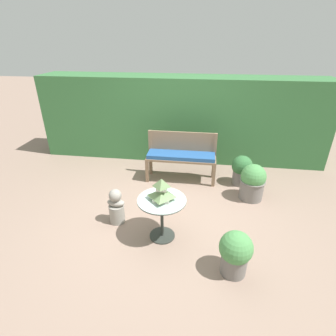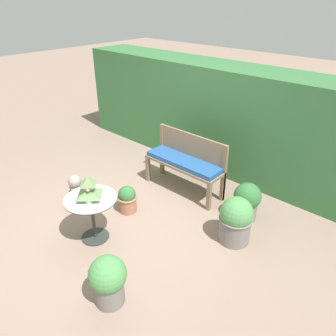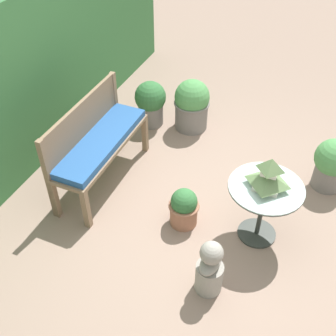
{
  "view_description": "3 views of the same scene",
  "coord_description": "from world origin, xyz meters",
  "px_view_note": "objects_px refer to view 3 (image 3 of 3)",
  "views": [
    {
      "loc": [
        0.53,
        -3.52,
        2.63
      ],
      "look_at": [
        -0.0,
        0.29,
        0.69
      ],
      "focal_mm": 28.0,
      "sensor_mm": 36.0,
      "label": 1
    },
    {
      "loc": [
        3.11,
        -2.47,
        2.97
      ],
      "look_at": [
        0.27,
        0.65,
        0.68
      ],
      "focal_mm": 35.0,
      "sensor_mm": 36.0,
      "label": 2
    },
    {
      "loc": [
        -2.76,
        -0.82,
        3.21
      ],
      "look_at": [
        0.08,
        0.4,
        0.48
      ],
      "focal_mm": 45.0,
      "sensor_mm": 36.0,
      "label": 3
    }
  ],
  "objects_px": {
    "potted_plant_patio_mid": "(332,163)",
    "potted_plant_table_near": "(192,105)",
    "potted_plant_hedge_corner": "(184,208)",
    "potted_plant_path_edge": "(150,102)",
    "garden_bust": "(210,269)",
    "pagoda_birdhouse": "(269,175)",
    "patio_table": "(264,198)",
    "garden_bench": "(101,145)"
  },
  "relations": [
    {
      "from": "potted_plant_table_near",
      "to": "potted_plant_hedge_corner",
      "type": "bearing_deg",
      "value": -161.71
    },
    {
      "from": "patio_table",
      "to": "pagoda_birdhouse",
      "type": "height_order",
      "value": "pagoda_birdhouse"
    },
    {
      "from": "potted_plant_hedge_corner",
      "to": "potted_plant_path_edge",
      "type": "xyz_separation_m",
      "value": [
        1.43,
        1.02,
        0.11
      ]
    },
    {
      "from": "pagoda_birdhouse",
      "to": "potted_plant_path_edge",
      "type": "height_order",
      "value": "pagoda_birdhouse"
    },
    {
      "from": "pagoda_birdhouse",
      "to": "potted_plant_path_edge",
      "type": "distance_m",
      "value": 2.21
    },
    {
      "from": "garden_bench",
      "to": "garden_bust",
      "type": "xyz_separation_m",
      "value": [
        -0.85,
        -1.5,
        -0.22
      ]
    },
    {
      "from": "garden_bust",
      "to": "potted_plant_patio_mid",
      "type": "xyz_separation_m",
      "value": [
        1.73,
        -0.76,
        0.05
      ]
    },
    {
      "from": "potted_plant_path_edge",
      "to": "pagoda_birdhouse",
      "type": "bearing_deg",
      "value": -126.56
    },
    {
      "from": "potted_plant_hedge_corner",
      "to": "potted_plant_path_edge",
      "type": "height_order",
      "value": "potted_plant_path_edge"
    },
    {
      "from": "potted_plant_hedge_corner",
      "to": "potted_plant_patio_mid",
      "type": "distance_m",
      "value": 1.67
    },
    {
      "from": "potted_plant_patio_mid",
      "to": "potted_plant_table_near",
      "type": "distance_m",
      "value": 1.81
    },
    {
      "from": "garden_bust",
      "to": "potted_plant_patio_mid",
      "type": "bearing_deg",
      "value": -19.54
    },
    {
      "from": "potted_plant_patio_mid",
      "to": "pagoda_birdhouse",
      "type": "bearing_deg",
      "value": 151.78
    },
    {
      "from": "patio_table",
      "to": "potted_plant_table_near",
      "type": "xyz_separation_m",
      "value": [
        1.42,
        1.23,
        -0.17
      ]
    },
    {
      "from": "pagoda_birdhouse",
      "to": "garden_bench",
      "type": "bearing_deg",
      "value": 86.72
    },
    {
      "from": "patio_table",
      "to": "potted_plant_path_edge",
      "type": "xyz_separation_m",
      "value": [
        1.29,
        1.74,
        -0.19
      ]
    },
    {
      "from": "pagoda_birdhouse",
      "to": "potted_plant_hedge_corner",
      "type": "distance_m",
      "value": 0.92
    },
    {
      "from": "pagoda_birdhouse",
      "to": "garden_bust",
      "type": "distance_m",
      "value": 0.94
    },
    {
      "from": "garden_bench",
      "to": "potted_plant_hedge_corner",
      "type": "bearing_deg",
      "value": -103.11
    },
    {
      "from": "garden_bench",
      "to": "potted_plant_table_near",
      "type": "relative_size",
      "value": 2.07
    },
    {
      "from": "pagoda_birdhouse",
      "to": "potted_plant_patio_mid",
      "type": "relative_size",
      "value": 0.54
    },
    {
      "from": "patio_table",
      "to": "garden_bust",
      "type": "relative_size",
      "value": 1.17
    },
    {
      "from": "garden_bust",
      "to": "potted_plant_path_edge",
      "type": "distance_m",
      "value": 2.53
    },
    {
      "from": "garden_bench",
      "to": "pagoda_birdhouse",
      "type": "distance_m",
      "value": 1.77
    },
    {
      "from": "potted_plant_table_near",
      "to": "potted_plant_path_edge",
      "type": "bearing_deg",
      "value": 104.54
    },
    {
      "from": "garden_bench",
      "to": "potted_plant_path_edge",
      "type": "bearing_deg",
      "value": -0.25
    },
    {
      "from": "garden_bust",
      "to": "potted_plant_patio_mid",
      "type": "height_order",
      "value": "potted_plant_patio_mid"
    },
    {
      "from": "garden_bench",
      "to": "potted_plant_patio_mid",
      "type": "distance_m",
      "value": 2.43
    },
    {
      "from": "potted_plant_hedge_corner",
      "to": "garden_bench",
      "type": "bearing_deg",
      "value": 76.89
    },
    {
      "from": "potted_plant_path_edge",
      "to": "garden_bench",
      "type": "bearing_deg",
      "value": 179.75
    },
    {
      "from": "potted_plant_patio_mid",
      "to": "potted_plant_table_near",
      "type": "relative_size",
      "value": 0.9
    },
    {
      "from": "garden_bench",
      "to": "potted_plant_patio_mid",
      "type": "relative_size",
      "value": 2.29
    },
    {
      "from": "garden_bench",
      "to": "garden_bust",
      "type": "relative_size",
      "value": 2.36
    },
    {
      "from": "garden_bust",
      "to": "potted_plant_path_edge",
      "type": "relative_size",
      "value": 0.98
    },
    {
      "from": "potted_plant_path_edge",
      "to": "potted_plant_patio_mid",
      "type": "xyz_separation_m",
      "value": [
        -0.32,
        -2.26,
        0.0
      ]
    },
    {
      "from": "potted_plant_table_near",
      "to": "pagoda_birdhouse",
      "type": "bearing_deg",
      "value": -139.09
    },
    {
      "from": "patio_table",
      "to": "potted_plant_hedge_corner",
      "type": "bearing_deg",
      "value": 101.06
    },
    {
      "from": "pagoda_birdhouse",
      "to": "potted_plant_table_near",
      "type": "relative_size",
      "value": 0.49
    },
    {
      "from": "garden_bust",
      "to": "potted_plant_hedge_corner",
      "type": "height_order",
      "value": "garden_bust"
    },
    {
      "from": "potted_plant_hedge_corner",
      "to": "potted_plant_table_near",
      "type": "xyz_separation_m",
      "value": [
        1.56,
        0.52,
        0.12
      ]
    },
    {
      "from": "potted_plant_path_edge",
      "to": "potted_plant_patio_mid",
      "type": "height_order",
      "value": "potted_plant_patio_mid"
    },
    {
      "from": "potted_plant_table_near",
      "to": "potted_plant_patio_mid",
      "type": "bearing_deg",
      "value": -104.31
    }
  ]
}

